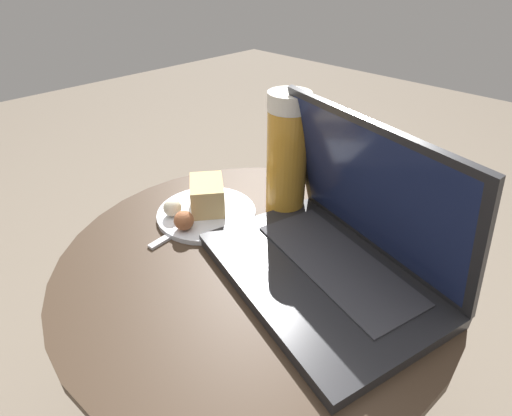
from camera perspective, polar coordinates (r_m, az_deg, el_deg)
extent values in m
cylinder|color=#515156|center=(0.82, -0.09, -21.48)|extent=(0.09, 0.09, 0.50)
cylinder|color=#38281C|center=(0.63, -0.11, -7.64)|extent=(0.61, 0.61, 0.02)
cube|color=#232326|center=(0.58, 8.81, -9.55)|extent=(0.38, 0.30, 0.02)
cube|color=#333338|center=(0.59, 11.43, -7.63)|extent=(0.28, 0.17, 0.00)
cube|color=#232326|center=(0.56, 16.33, 2.32)|extent=(0.34, 0.15, 0.22)
cube|color=#19234C|center=(0.56, 16.11, 2.17)|extent=(0.31, 0.13, 0.19)
cylinder|color=gold|center=(0.68, 4.39, 6.26)|extent=(0.07, 0.07, 0.19)
cylinder|color=white|center=(0.64, 4.80, 14.98)|extent=(0.07, 0.07, 0.03)
cylinder|color=silver|center=(0.72, -7.06, -0.75)|extent=(0.17, 0.17, 0.01)
cube|color=#DBB775|center=(0.71, -6.98, 1.87)|extent=(0.10, 0.09, 0.05)
sphere|color=beige|center=(0.71, -11.85, 0.05)|extent=(0.03, 0.03, 0.03)
sphere|color=#9E5B38|center=(0.67, -10.27, -1.77)|extent=(0.03, 0.03, 0.03)
cube|color=silver|center=(0.68, -10.97, -3.19)|extent=(0.02, 0.12, 0.00)
cube|color=silver|center=(0.73, -5.90, -0.18)|extent=(0.03, 0.05, 0.00)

